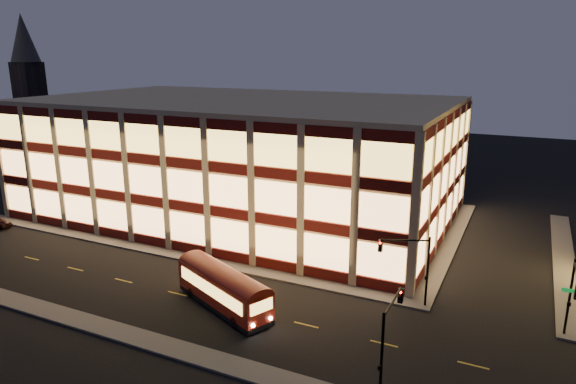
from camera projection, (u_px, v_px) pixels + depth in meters
The scene contains 12 objects.
ground at pixel (182, 261), 50.63m from camera, with size 200.00×200.00×0.00m, color black.
sidewalk_office_south at pixel (165, 252), 52.74m from camera, with size 54.00×2.00×0.15m, color #514F4C.
sidewalk_office_east at pixel (450, 241), 55.79m from camera, with size 2.00×30.00×0.15m, color #514F4C.
sidewalk_tower_west at pixel (564, 258), 51.19m from camera, with size 2.00×30.00×0.15m, color #514F4C.
sidewalk_near at pixel (79, 320), 39.30m from camera, with size 100.00×2.00×0.15m, color #514F4C.
office_building at pixel (242, 156), 64.67m from camera, with size 50.45×30.45×14.50m.
church_tower at pixel (32, 104), 112.32m from camera, with size 5.00×5.00×18.00m, color #2D2621.
church_spire at pixel (23, 38), 108.66m from camera, with size 6.00×6.00×10.00m, color #4C473F.
traffic_signal_far at pixel (410, 259), 40.48m from camera, with size 3.79×1.87×6.00m.
traffic_signal_right at pixel (573, 292), 35.02m from camera, with size 1.20×4.37×6.00m.
traffic_signal_near at pixel (389, 330), 30.14m from camera, with size 0.32×4.45×6.00m.
trolley_bus at pixel (223, 286), 40.88m from camera, with size 10.18×6.43×3.40m.
Camera 1 is at (29.80, -37.91, 19.85)m, focal length 32.00 mm.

